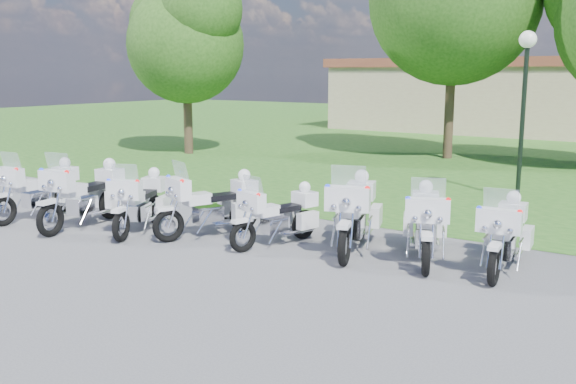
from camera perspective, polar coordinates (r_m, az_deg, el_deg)
The scene contains 13 objects.
ground at distance 11.77m, azimuth -0.28°, elevation -5.81°, with size 100.00×100.00×0.00m, color #59595E.
grass_lawn at distance 37.07m, azimuth 23.75°, elevation 4.57°, with size 100.00×48.00×0.01m, color #255B1C.
motorcycle_0 at distance 15.88m, azimuth -21.17°, elevation 0.27°, with size 0.85×2.41×1.61m.
motorcycle_1 at distance 14.67m, azimuth -17.51°, elevation -0.14°, with size 1.06×2.54×1.71m.
motorcycle_2 at distance 13.94m, azimuth -12.93°, elevation -0.77°, with size 1.27×2.17×1.54m.
motorcycle_3 at distance 13.28m, azimuth -6.67°, elevation -1.00°, with size 1.35×2.27×1.61m.
motorcycle_4 at distance 12.50m, azimuth -0.78°, elevation -2.00°, with size 1.07×2.08×1.43m.
motorcycle_5 at distance 12.16m, azimuth 5.95°, elevation -1.80°, with size 1.37×2.50×1.74m.
motorcycle_6 at distance 11.76m, azimuth 12.14°, elevation -2.67°, with size 1.37×2.27×1.62m.
motorcycle_7 at distance 11.48m, azimuth 18.76°, elevation -3.50°, with size 0.89×2.28×1.53m.
lamp_post at distance 17.79m, azimuth 20.36°, elevation 9.81°, with size 0.44×0.44×4.37m.
tree_0 at distance 26.89m, azimuth -9.11°, elevation 13.76°, with size 5.52×4.71×7.36m.
building_west at distance 39.37m, azimuth 15.55°, elevation 8.39°, with size 14.56×8.32×4.10m.
Camera 1 is at (6.30, -9.37, 3.33)m, focal length 40.00 mm.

